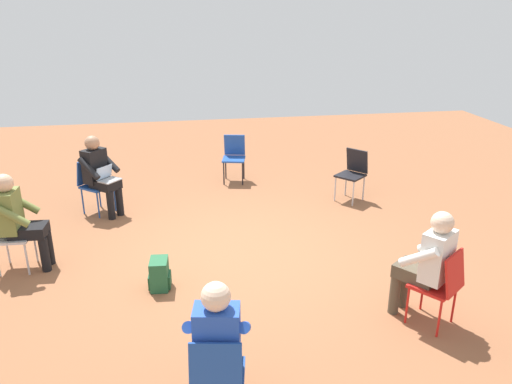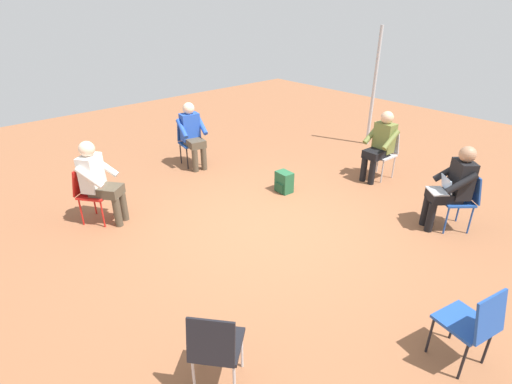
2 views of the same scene
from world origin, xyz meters
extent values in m
plane|color=brown|center=(0.00, 0.00, 0.00)|extent=(16.28, 16.28, 0.00)
cube|color=#1E4799|center=(2.79, -0.48, 0.43)|extent=(0.47, 0.47, 0.03)
cylinder|color=black|center=(2.59, -0.62, 0.21)|extent=(0.02, 0.02, 0.42)
cylinder|color=black|center=(2.65, -0.28, 0.21)|extent=(0.02, 0.02, 0.42)
cube|color=#1E4799|center=(2.97, -0.52, 0.65)|extent=(0.16, 0.39, 0.40)
cube|color=#B7B7BC|center=(-0.03, -2.70, 0.43)|extent=(0.42, 0.42, 0.03)
cylinder|color=#B7B7BC|center=(-0.19, -2.52, 0.21)|extent=(0.02, 0.02, 0.42)
cylinder|color=#B7B7BC|center=(0.15, -2.54, 0.21)|extent=(0.02, 0.02, 0.42)
cylinder|color=#B7B7BC|center=(-0.21, -2.86, 0.21)|extent=(0.02, 0.02, 0.42)
cube|color=black|center=(-1.54, 2.12, 0.43)|extent=(0.56, 0.56, 0.03)
cylinder|color=#B7B7BC|center=(-1.30, 2.10, 0.21)|extent=(0.02, 0.02, 0.42)
cylinder|color=#B7B7BC|center=(-1.56, 1.88, 0.21)|extent=(0.02, 0.02, 0.42)
cylinder|color=#B7B7BC|center=(-1.52, 2.36, 0.21)|extent=(0.02, 0.02, 0.42)
cylinder|color=#B7B7BC|center=(-1.78, 2.14, 0.21)|extent=(0.02, 0.02, 0.42)
cube|color=black|center=(-1.66, 2.27, 0.65)|extent=(0.35, 0.31, 0.40)
cube|color=#1E4799|center=(-1.72, -1.93, 0.43)|extent=(0.56, 0.56, 0.03)
cylinder|color=#1E4799|center=(-1.73, -1.69, 0.21)|extent=(0.02, 0.02, 0.42)
cylinder|color=#1E4799|center=(-1.48, -1.91, 0.21)|extent=(0.02, 0.02, 0.42)
cylinder|color=#1E4799|center=(-1.96, -1.94, 0.21)|extent=(0.02, 0.02, 0.42)
cylinder|color=#1E4799|center=(-1.70, -2.17, 0.21)|extent=(0.02, 0.02, 0.42)
cube|color=#1E4799|center=(-1.84, -2.07, 0.65)|extent=(0.35, 0.32, 0.40)
cube|color=#1E4799|center=(-2.80, 0.35, 0.43)|extent=(0.48, 0.48, 0.03)
cylinder|color=black|center=(-2.59, 0.48, 0.21)|extent=(0.02, 0.02, 0.42)
cylinder|color=black|center=(-2.67, 0.14, 0.21)|extent=(0.02, 0.02, 0.42)
cylinder|color=black|center=(-2.93, 0.55, 0.21)|extent=(0.02, 0.02, 0.42)
cylinder|color=black|center=(-3.00, 0.22, 0.21)|extent=(0.02, 0.02, 0.42)
cube|color=#1E4799|center=(-2.98, 0.39, 0.65)|extent=(0.17, 0.39, 0.40)
cube|color=red|center=(1.86, 1.77, 0.43)|extent=(0.56, 0.56, 0.03)
cylinder|color=red|center=(1.83, 1.54, 0.21)|extent=(0.02, 0.02, 0.42)
cylinder|color=red|center=(1.63, 1.81, 0.21)|extent=(0.02, 0.02, 0.42)
cylinder|color=red|center=(2.10, 1.74, 0.21)|extent=(0.02, 0.02, 0.42)
cylinder|color=red|center=(1.90, 2.01, 0.21)|extent=(0.02, 0.02, 0.42)
cube|color=red|center=(2.02, 1.89, 0.65)|extent=(0.30, 0.36, 0.40)
cylinder|color=black|center=(-1.55, -1.60, 0.23)|extent=(0.11, 0.11, 0.45)
cylinder|color=black|center=(-1.42, -1.71, 0.23)|extent=(0.11, 0.11, 0.45)
cube|color=black|center=(-1.59, -1.78, 0.51)|extent=(0.50, 0.51, 0.14)
cube|color=black|center=(-1.72, -1.93, 0.77)|extent=(0.40, 0.39, 0.52)
sphere|color=#A87A5B|center=(-1.72, -1.93, 1.13)|extent=(0.22, 0.22, 0.22)
cylinder|color=black|center=(-1.80, -1.72, 0.80)|extent=(0.33, 0.36, 0.31)
cylinder|color=black|center=(-1.50, -1.98, 0.80)|extent=(0.33, 0.36, 0.31)
cube|color=#9EA0A5|center=(-1.52, -1.70, 0.59)|extent=(0.37, 0.36, 0.02)
cube|color=#B2D1F2|center=(-1.59, -1.78, 0.70)|extent=(0.26, 0.23, 0.20)
cylinder|color=#4C4233|center=(1.63, 1.49, 0.23)|extent=(0.11, 0.11, 0.45)
cylinder|color=#4C4233|center=(1.53, 1.63, 0.23)|extent=(0.11, 0.11, 0.45)
cube|color=#4C4233|center=(1.71, 1.66, 0.51)|extent=(0.52, 0.49, 0.14)
cube|color=silver|center=(1.86, 1.77, 0.77)|extent=(0.38, 0.40, 0.52)
sphere|color=beige|center=(1.86, 1.77, 1.13)|extent=(0.22, 0.22, 0.22)
cylinder|color=silver|center=(1.91, 1.55, 0.80)|extent=(0.37, 0.31, 0.31)
cylinder|color=silver|center=(1.66, 1.87, 0.80)|extent=(0.37, 0.31, 0.31)
cylinder|color=#4C4233|center=(2.42, -0.51, 0.23)|extent=(0.11, 0.11, 0.45)
cylinder|color=#4C4233|center=(2.45, -0.33, 0.23)|extent=(0.11, 0.11, 0.45)
cube|color=#4C4233|center=(2.60, -0.45, 0.51)|extent=(0.47, 0.37, 0.14)
cube|color=blue|center=(2.79, -0.48, 0.77)|extent=(0.28, 0.37, 0.52)
sphere|color=beige|center=(2.79, -0.48, 1.13)|extent=(0.22, 0.22, 0.22)
cylinder|color=blue|center=(2.65, -0.66, 0.80)|extent=(0.41, 0.16, 0.31)
cylinder|color=blue|center=(2.72, -0.27, 0.80)|extent=(0.41, 0.16, 0.31)
cylinder|color=black|center=(-0.10, -2.34, 0.23)|extent=(0.11, 0.11, 0.45)
cylinder|color=black|center=(0.08, -2.35, 0.23)|extent=(0.11, 0.11, 0.45)
cube|color=black|center=(-0.02, -2.51, 0.51)|extent=(0.32, 0.44, 0.14)
cube|color=olive|center=(-0.03, -2.70, 0.77)|extent=(0.35, 0.24, 0.52)
sphere|color=#DBAD89|center=(-0.03, -2.70, 1.13)|extent=(0.22, 0.22, 0.22)
cylinder|color=olive|center=(-0.22, -2.59, 0.80)|extent=(0.11, 0.40, 0.31)
cylinder|color=olive|center=(0.18, -2.61, 0.80)|extent=(0.11, 0.40, 0.31)
cube|color=#235B38|center=(0.72, -0.97, 0.18)|extent=(0.29, 0.22, 0.36)
cube|color=#1C492C|center=(0.72, -0.97, 0.10)|extent=(0.22, 0.26, 0.16)
camera|label=1|loc=(5.85, -0.71, 3.09)|focal=35.00mm
camera|label=2|loc=(-3.55, 3.48, 3.03)|focal=28.00mm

